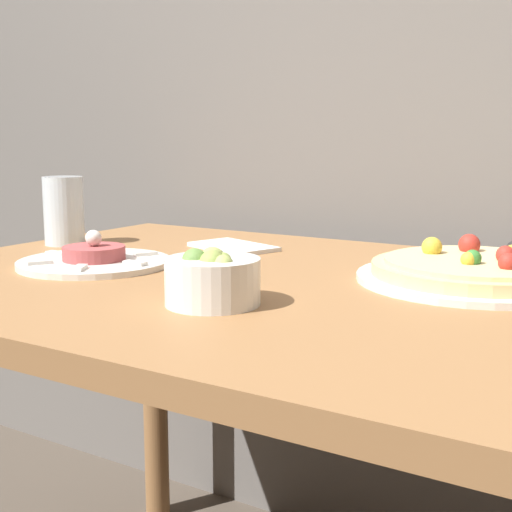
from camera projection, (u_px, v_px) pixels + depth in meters
dining_table at (270, 340)px, 1.11m from camera, size 1.21×0.86×0.73m
pizza_plate at (477, 271)px, 1.06m from camera, size 0.35×0.35×0.06m
tartare_plate at (94, 259)px, 1.20m from camera, size 0.26×0.26×0.06m
small_bowl at (212, 278)px, 0.92m from camera, size 0.12×0.12×0.07m
drinking_glass at (64, 211)px, 1.42m from camera, size 0.08×0.08×0.14m
napkin at (233, 247)px, 1.37m from camera, size 0.19×0.15×0.01m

